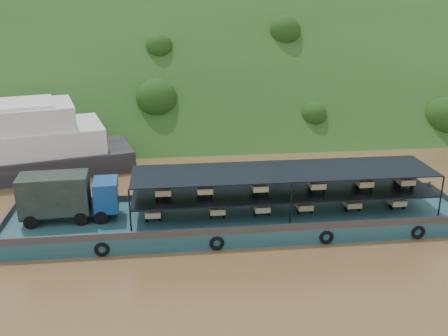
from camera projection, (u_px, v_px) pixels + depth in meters
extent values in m
plane|color=brown|center=(252.00, 216.00, 40.94)|extent=(160.00, 160.00, 0.00)
cube|color=#173C15|center=(212.00, 115.00, 74.67)|extent=(140.00, 39.60, 39.60)
cube|color=#163F4E|center=(238.00, 220.00, 38.81)|extent=(35.00, 7.00, 1.20)
cube|color=#592D19|center=(232.00, 193.00, 41.72)|extent=(35.00, 0.20, 0.50)
cube|color=#592D19|center=(245.00, 229.00, 35.34)|extent=(35.00, 0.20, 0.50)
cube|color=#592D19|center=(4.00, 221.00, 36.66)|extent=(0.20, 7.00, 0.50)
torus|color=black|center=(102.00, 250.00, 34.43)|extent=(1.06, 0.26, 1.06)
torus|color=black|center=(217.00, 243.00, 35.29)|extent=(1.06, 0.26, 1.06)
torus|color=black|center=(327.00, 237.00, 36.15)|extent=(1.06, 0.26, 1.06)
torus|color=black|center=(418.00, 232.00, 36.90)|extent=(1.06, 0.26, 1.06)
cylinder|color=black|center=(31.00, 222.00, 35.92)|extent=(1.04, 0.41, 1.03)
cylinder|color=black|center=(37.00, 210.00, 37.93)|extent=(1.04, 0.41, 1.03)
cylinder|color=black|center=(81.00, 218.00, 36.45)|extent=(1.04, 0.41, 1.03)
cylinder|color=black|center=(84.00, 207.00, 38.46)|extent=(1.04, 0.41, 1.03)
cylinder|color=black|center=(101.00, 217.00, 36.67)|extent=(1.04, 0.41, 1.03)
cylinder|color=black|center=(103.00, 205.00, 38.68)|extent=(1.04, 0.41, 1.03)
cube|color=black|center=(71.00, 211.00, 37.28)|extent=(7.10, 2.59, 0.21)
cube|color=navy|center=(106.00, 194.00, 37.30)|extent=(1.86, 2.55, 2.26)
cube|color=black|center=(118.00, 189.00, 37.29)|extent=(0.16, 2.06, 0.93)
cube|color=black|center=(54.00, 194.00, 36.63)|extent=(5.05, 2.70, 2.88)
cube|color=black|center=(283.00, 191.00, 38.44)|extent=(23.00, 5.00, 0.12)
cube|color=black|center=(284.00, 171.00, 37.89)|extent=(23.00, 5.00, 0.08)
cylinder|color=black|center=(130.00, 212.00, 34.86)|extent=(0.12, 0.12, 3.30)
cylinder|color=black|center=(134.00, 186.00, 39.55)|extent=(0.12, 0.12, 3.30)
cylinder|color=black|center=(291.00, 204.00, 36.10)|extent=(0.12, 0.12, 3.30)
cylinder|color=black|center=(276.00, 180.00, 40.78)|extent=(0.12, 0.12, 3.30)
cylinder|color=black|center=(441.00, 197.00, 37.34)|extent=(0.12, 0.12, 3.30)
cylinder|color=black|center=(410.00, 174.00, 42.02)|extent=(0.12, 0.12, 3.30)
cylinder|color=black|center=(154.00, 208.00, 38.81)|extent=(0.12, 0.52, 0.52)
cylinder|color=black|center=(146.00, 218.00, 37.07)|extent=(0.14, 0.52, 0.52)
cylinder|color=black|center=(160.00, 218.00, 37.18)|extent=(0.14, 0.52, 0.52)
cube|color=beige|center=(153.00, 212.00, 37.34)|extent=(1.15, 1.50, 0.44)
cube|color=#AF160B|center=(153.00, 204.00, 38.36)|extent=(0.55, 0.80, 0.80)
cube|color=#AF160B|center=(153.00, 199.00, 38.01)|extent=(0.50, 0.10, 0.10)
cylinder|color=black|center=(215.00, 205.00, 39.33)|extent=(0.12, 0.52, 0.52)
cylinder|color=black|center=(211.00, 215.00, 37.59)|extent=(0.14, 0.52, 0.52)
cylinder|color=black|center=(224.00, 215.00, 37.70)|extent=(0.14, 0.52, 0.52)
cube|color=beige|center=(217.00, 209.00, 37.86)|extent=(1.15, 1.50, 0.44)
cube|color=red|center=(216.00, 201.00, 38.88)|extent=(0.55, 0.80, 0.80)
cube|color=red|center=(216.00, 196.00, 38.52)|extent=(0.50, 0.10, 0.10)
cylinder|color=black|center=(258.00, 203.00, 39.70)|extent=(0.12, 0.52, 0.52)
cylinder|color=black|center=(256.00, 213.00, 37.96)|extent=(0.14, 0.52, 0.52)
cylinder|color=black|center=(269.00, 212.00, 38.07)|extent=(0.14, 0.52, 0.52)
cube|color=beige|center=(261.00, 207.00, 38.23)|extent=(1.15, 1.50, 0.44)
cube|color=red|center=(259.00, 199.00, 39.25)|extent=(0.55, 0.80, 0.80)
cube|color=red|center=(259.00, 194.00, 38.89)|extent=(0.50, 0.10, 0.10)
cylinder|color=black|center=(299.00, 201.00, 40.06)|extent=(0.12, 0.52, 0.52)
cylinder|color=black|center=(299.00, 211.00, 38.32)|extent=(0.14, 0.52, 0.52)
cylinder|color=black|center=(311.00, 210.00, 38.43)|extent=(0.14, 0.52, 0.52)
cube|color=#BEBA86|center=(304.00, 205.00, 38.59)|extent=(1.15, 1.50, 0.44)
cube|color=red|center=(300.00, 197.00, 39.61)|extent=(0.55, 0.80, 0.80)
cube|color=red|center=(301.00, 192.00, 39.25)|extent=(0.50, 0.10, 0.10)
cylinder|color=black|center=(345.00, 199.00, 40.47)|extent=(0.12, 0.52, 0.52)
cylinder|color=black|center=(347.00, 209.00, 38.73)|extent=(0.14, 0.52, 0.52)
cylinder|color=black|center=(359.00, 208.00, 38.84)|extent=(0.14, 0.52, 0.52)
cube|color=#C2AD89|center=(352.00, 203.00, 39.00)|extent=(1.15, 1.50, 0.44)
cube|color=#B92B0C|center=(347.00, 195.00, 40.02)|extent=(0.55, 0.80, 0.80)
cube|color=#B92B0C|center=(348.00, 190.00, 39.66)|extent=(0.50, 0.10, 0.10)
cylinder|color=black|center=(388.00, 197.00, 40.86)|extent=(0.12, 0.52, 0.52)
cylinder|color=black|center=(391.00, 206.00, 39.12)|extent=(0.14, 0.52, 0.52)
cylinder|color=black|center=(404.00, 206.00, 39.23)|extent=(0.14, 0.52, 0.52)
cube|color=beige|center=(396.00, 200.00, 39.39)|extent=(1.15, 1.50, 0.44)
cube|color=red|center=(390.00, 193.00, 40.41)|extent=(0.55, 0.80, 0.80)
cube|color=red|center=(392.00, 188.00, 40.06)|extent=(0.50, 0.10, 0.10)
cylinder|color=black|center=(163.00, 187.00, 38.33)|extent=(0.12, 0.52, 0.52)
cylinder|color=black|center=(157.00, 196.00, 36.59)|extent=(0.14, 0.52, 0.52)
cylinder|color=black|center=(170.00, 196.00, 36.70)|extent=(0.14, 0.52, 0.52)
cube|color=tan|center=(163.00, 190.00, 36.86)|extent=(1.15, 1.50, 0.44)
cube|color=red|center=(163.00, 182.00, 37.88)|extent=(0.55, 0.80, 0.80)
cube|color=red|center=(163.00, 177.00, 37.52)|extent=(0.50, 0.10, 0.10)
cylinder|color=black|center=(203.00, 186.00, 38.66)|extent=(0.12, 0.52, 0.52)
cylinder|color=black|center=(198.00, 195.00, 36.92)|extent=(0.14, 0.52, 0.52)
cylinder|color=black|center=(212.00, 194.00, 37.03)|extent=(0.14, 0.52, 0.52)
cube|color=#C9C18E|center=(205.00, 188.00, 37.19)|extent=(1.15, 1.50, 0.44)
cube|color=navy|center=(203.00, 181.00, 38.21)|extent=(0.55, 0.80, 0.80)
cube|color=navy|center=(203.00, 175.00, 37.85)|extent=(0.50, 0.10, 0.10)
cylinder|color=black|center=(256.00, 183.00, 39.11)|extent=(0.12, 0.52, 0.52)
cylinder|color=black|center=(253.00, 192.00, 37.37)|extent=(0.14, 0.52, 0.52)
cylinder|color=black|center=(267.00, 192.00, 37.47)|extent=(0.14, 0.52, 0.52)
cube|color=beige|center=(259.00, 186.00, 37.63)|extent=(1.15, 1.50, 0.44)
cube|color=#B40C0C|center=(257.00, 178.00, 38.65)|extent=(0.55, 0.80, 0.80)
cube|color=#B40C0C|center=(257.00, 173.00, 38.30)|extent=(0.50, 0.10, 0.10)
cylinder|color=black|center=(311.00, 181.00, 39.58)|extent=(0.12, 0.52, 0.52)
cylinder|color=black|center=(311.00, 190.00, 37.84)|extent=(0.14, 0.52, 0.52)
cylinder|color=black|center=(324.00, 189.00, 37.95)|extent=(0.14, 0.52, 0.52)
cube|color=beige|center=(316.00, 184.00, 38.11)|extent=(1.15, 1.50, 0.44)
cube|color=tan|center=(312.00, 176.00, 39.13)|extent=(0.55, 0.80, 0.80)
cube|color=tan|center=(313.00, 171.00, 38.77)|extent=(0.50, 0.10, 0.10)
cylinder|color=black|center=(356.00, 179.00, 39.98)|extent=(0.12, 0.52, 0.52)
cylinder|color=black|center=(358.00, 188.00, 38.24)|extent=(0.14, 0.52, 0.52)
cylinder|color=black|center=(371.00, 187.00, 38.35)|extent=(0.14, 0.52, 0.52)
cube|color=tan|center=(363.00, 182.00, 38.51)|extent=(1.15, 1.50, 0.44)
cube|color=#A8180B|center=(358.00, 174.00, 39.53)|extent=(0.55, 0.80, 0.80)
cube|color=#A8180B|center=(360.00, 169.00, 39.18)|extent=(0.50, 0.10, 0.10)
cylinder|color=black|center=(396.00, 178.00, 40.34)|extent=(0.12, 0.52, 0.52)
cylinder|color=black|center=(400.00, 186.00, 38.60)|extent=(0.14, 0.52, 0.52)
cylinder|color=black|center=(412.00, 185.00, 38.71)|extent=(0.14, 0.52, 0.52)
cube|color=tan|center=(404.00, 180.00, 38.87)|extent=(1.15, 1.50, 0.44)
cube|color=beige|center=(398.00, 173.00, 39.89)|extent=(0.55, 0.80, 0.80)
cube|color=beige|center=(400.00, 168.00, 39.53)|extent=(0.50, 0.10, 0.10)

